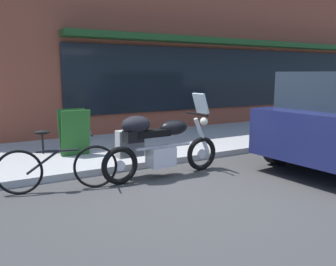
# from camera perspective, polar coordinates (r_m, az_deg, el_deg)

# --- Properties ---
(ground_plane) EXTENTS (80.00, 80.00, 0.00)m
(ground_plane) POSITION_cam_1_polar(r_m,az_deg,el_deg) (5.46, 4.06, -8.59)
(ground_plane) COLOR #3A3A3A
(storefront_building) EXTENTS (20.51, 0.90, 7.91)m
(storefront_building) POSITION_cam_1_polar(r_m,az_deg,el_deg) (12.92, 16.90, 18.96)
(storefront_building) COLOR brown
(storefront_building) RESTS_ON ground_plane
(touring_motorcycle) EXTENTS (2.18, 0.65, 1.38)m
(touring_motorcycle) POSITION_cam_1_polar(r_m,az_deg,el_deg) (5.71, -2.06, -1.57)
(touring_motorcycle) COLOR black
(touring_motorcycle) RESTS_ON ground_plane
(parked_bicycle) EXTENTS (1.70, 0.56, 0.92)m
(parked_bicycle) POSITION_cam_1_polar(r_m,az_deg,el_deg) (5.34, -17.67, -5.38)
(parked_bicycle) COLOR black
(parked_bicycle) RESTS_ON ground_plane
(sandwich_board_sign) EXTENTS (0.55, 0.41, 0.90)m
(sandwich_board_sign) POSITION_cam_1_polar(r_m,az_deg,el_deg) (7.05, -15.13, 0.12)
(sandwich_board_sign) COLOR #1E511E
(sandwich_board_sign) RESTS_ON sidewalk_curb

